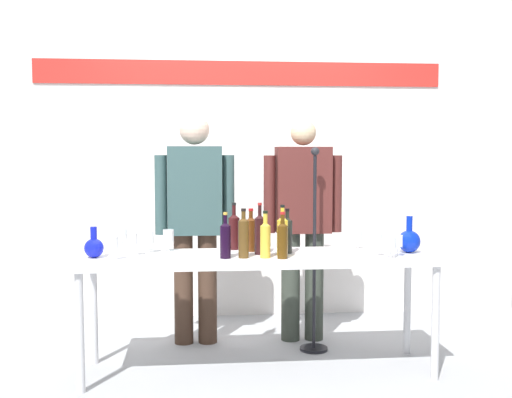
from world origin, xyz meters
name	(u,v)px	position (x,y,z in m)	size (l,w,h in m)	color
ground_plane	(258,371)	(0.00, 0.00, 0.00)	(10.00, 10.00, 0.00)	#9C9FA3
back_wall	(241,142)	(0.00, 1.45, 1.50)	(4.92, 0.11, 3.00)	white
display_table	(258,265)	(0.00, 0.00, 0.70)	(2.29, 0.62, 0.76)	silver
decanter_blue_left	(94,247)	(-1.03, 0.00, 0.83)	(0.12, 0.12, 0.20)	#111BBE
decanter_blue_right	(409,241)	(1.00, 0.00, 0.84)	(0.15, 0.15, 0.24)	#0A25AF
presenter_left	(195,214)	(-0.40, 0.66, 0.97)	(0.58, 0.22, 1.70)	#402C20
presenter_right	(303,216)	(0.40, 0.66, 0.94)	(0.59, 0.22, 1.66)	#323830
wine_bottle_0	(265,238)	(0.03, -0.11, 0.89)	(0.06, 0.06, 0.30)	gold
wine_bottle_1	(251,233)	(-0.03, 0.15, 0.89)	(0.07, 0.07, 0.29)	#54290D
wine_bottle_2	(234,230)	(-0.14, 0.25, 0.90)	(0.08, 0.08, 0.32)	#351012
wine_bottle_3	(287,234)	(0.20, 0.06, 0.89)	(0.07, 0.07, 0.29)	black
wine_bottle_4	(244,236)	(-0.10, -0.10, 0.90)	(0.06, 0.06, 0.31)	#4F3615
wine_bottle_5	(260,233)	(0.01, 0.03, 0.90)	(0.07, 0.07, 0.33)	black
wine_bottle_6	(225,239)	(-0.22, -0.10, 0.89)	(0.07, 0.07, 0.29)	black
wine_bottle_7	(283,239)	(0.14, -0.15, 0.89)	(0.06, 0.06, 0.29)	#482C0A
wine_bottle_8	(282,235)	(0.15, -0.04, 0.90)	(0.07, 0.07, 0.33)	gold
wine_glass_left_0	(113,243)	(-0.90, -0.11, 0.87)	(0.06, 0.06, 0.15)	white
wine_glass_left_1	(133,240)	(-0.80, 0.05, 0.87)	(0.06, 0.06, 0.15)	white
wine_glass_left_2	(168,236)	(-0.58, 0.22, 0.86)	(0.07, 0.07, 0.14)	white
wine_glass_left_3	(149,238)	(-0.70, 0.15, 0.86)	(0.06, 0.06, 0.14)	white
wine_glass_left_4	(122,234)	(-0.89, 0.25, 0.88)	(0.06, 0.06, 0.15)	white
wine_glass_left_5	(145,237)	(-0.74, 0.25, 0.86)	(0.07, 0.07, 0.13)	white
wine_glass_right_0	(398,241)	(0.87, -0.14, 0.86)	(0.06, 0.06, 0.14)	white
wine_glass_right_1	(378,240)	(0.74, -0.13, 0.87)	(0.06, 0.06, 0.15)	white
wine_glass_right_2	(358,236)	(0.70, 0.18, 0.86)	(0.06, 0.06, 0.13)	white
wine_glass_right_3	(391,243)	(0.80, -0.21, 0.86)	(0.06, 0.06, 0.14)	white
microphone_stand	(314,284)	(0.44, 0.39, 0.48)	(0.20, 0.20, 1.46)	black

